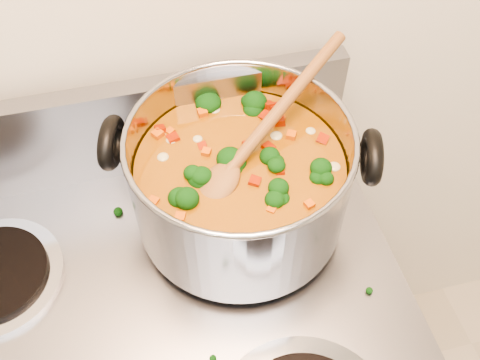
{
  "coord_description": "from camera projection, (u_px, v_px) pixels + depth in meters",
  "views": [
    {
      "loc": [
        0.11,
        0.89,
        1.57
      ],
      "look_at": [
        0.22,
        1.32,
        1.01
      ],
      "focal_mm": 40.0,
      "sensor_mm": 36.0,
      "label": 1
    }
  ],
  "objects": [
    {
      "name": "stockpot",
      "position": [
        240.0,
        180.0,
        0.71
      ],
      "size": [
        0.35,
        0.29,
        0.17
      ],
      "rotation": [
        0.0,
        0.0,
        -0.32
      ],
      "color": "#9C9CA3",
      "rests_on": "electric_range"
    },
    {
      "name": "wooden_spoon",
      "position": [
        251.0,
        144.0,
        0.68
      ],
      "size": [
        0.26,
        0.2,
        0.11
      ],
      "rotation": [
        0.0,
        0.0,
        0.63
      ],
      "color": "brown",
      "rests_on": "stockpot"
    },
    {
      "name": "cooktop_crumbs",
      "position": [
        143.0,
        198.0,
        0.8
      ],
      "size": [
        0.05,
        0.27,
        0.01
      ],
      "color": "black",
      "rests_on": "electric_range"
    }
  ]
}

